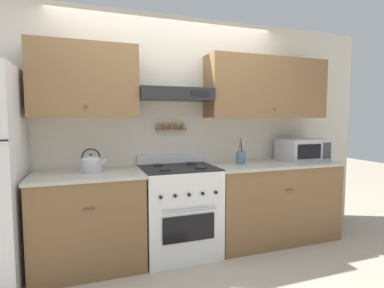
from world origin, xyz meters
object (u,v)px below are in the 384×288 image
object	(u,v)px
tea_kettle	(91,164)
utensil_crock	(241,157)
microwave	(302,150)
stove_range	(179,210)

from	to	relation	value
tea_kettle	utensil_crock	size ratio (longest dim) A/B	0.85
tea_kettle	microwave	bearing A→B (deg)	0.42
microwave	tea_kettle	bearing A→B (deg)	-179.58
stove_range	utensil_crock	distance (m)	0.90
tea_kettle	microwave	size ratio (longest dim) A/B	0.47
stove_range	microwave	distance (m)	1.69
stove_range	tea_kettle	distance (m)	1.01
stove_range	utensil_crock	bearing A→B (deg)	2.30
microwave	utensil_crock	bearing A→B (deg)	-178.81
stove_range	tea_kettle	world-z (taller)	tea_kettle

